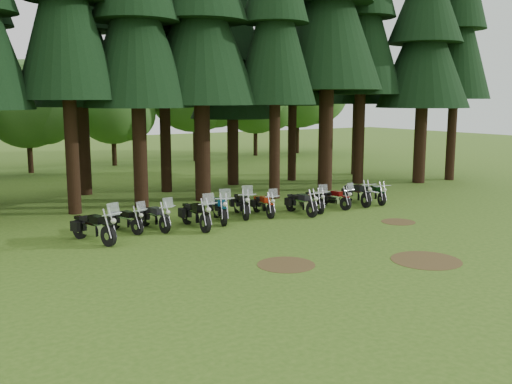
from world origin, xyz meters
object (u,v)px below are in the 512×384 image
Objects in this scene: motorcycle_10 at (357,194)px; motorcycle_8 at (314,201)px; motorcycle_3 at (196,215)px; motorcycle_11 at (374,194)px; motorcycle_0 at (94,228)px; motorcycle_1 at (126,221)px; motorcycle_7 at (301,204)px; motorcycle_9 at (334,199)px; motorcycle_2 at (155,218)px; motorcycle_4 at (220,209)px; motorcycle_5 at (241,205)px; motorcycle_6 at (263,205)px.

motorcycle_8 is at bearing -165.61° from motorcycle_10.
motorcycle_3 is 9.86m from motorcycle_11.
motorcycle_1 is (1.51, 0.94, -0.09)m from motorcycle_0.
motorcycle_7 is 2.20m from motorcycle_9.
motorcycle_2 is 1.10× the size of motorcycle_11.
motorcycle_1 is 0.99× the size of motorcycle_9.
motorcycle_9 is (7.34, 0.32, -0.09)m from motorcycle_3.
motorcycle_11 is (3.72, -0.00, -0.02)m from motorcycle_8.
motorcycle_4 reaches higher than motorcycle_10.
motorcycle_9 is 0.88× the size of motorcycle_10.
motorcycle_5 is at bearing 158.76° from motorcycle_7.
motorcycle_10 is at bearing 12.54° from motorcycle_5.
motorcycle_11 is at bearing 4.89° from motorcycle_7.
motorcycle_3 is at bearing -141.37° from motorcycle_5.
motorcycle_7 is at bearing -17.85° from motorcycle_0.
motorcycle_4 is 1.35m from motorcycle_5.
motorcycle_11 is at bearing -16.75° from motorcycle_0.
motorcycle_2 is 1.00× the size of motorcycle_7.
motorcycle_0 is 5.49m from motorcycle_4.
motorcycle_3 is at bearing -32.70° from motorcycle_2.
motorcycle_11 is at bearing 5.43° from motorcycle_6.
motorcycle_2 is at bearing -166.19° from motorcycle_11.
motorcycle_8 is at bearing 14.74° from motorcycle_4.
motorcycle_0 is 1.09× the size of motorcycle_7.
motorcycle_10 is at bearing -3.11° from motorcycle_9.
motorcycle_4 is (2.85, -0.10, 0.05)m from motorcycle_2.
motorcycle_5 is (2.70, 1.02, -0.01)m from motorcycle_3.
motorcycle_3 is 6.14m from motorcycle_8.
motorcycle_1 is at bearing 174.70° from motorcycle_7.
motorcycle_3 is 1.20× the size of motorcycle_9.
motorcycle_5 is at bearing -174.09° from motorcycle_10.
motorcycle_6 is (2.22, 0.09, -0.08)m from motorcycle_4.
motorcycle_0 is 2.71m from motorcycle_2.
motorcycle_5 is at bearing 169.60° from motorcycle_6.
motorcycle_2 is at bearing -170.97° from motorcycle_6.
motorcycle_3 is at bearing -36.02° from motorcycle_1.
motorcycle_11 is (12.39, -0.61, -0.00)m from motorcycle_1.
motorcycle_10 is at bearing 4.64° from motorcycle_3.
motorcycle_4 is 1.04× the size of motorcycle_10.
motorcycle_0 is 11.39m from motorcycle_9.
motorcycle_4 is at bearing 24.85° from motorcycle_3.
motorcycle_1 is at bearing -160.61° from motorcycle_5.
motorcycle_11 is (9.85, 0.28, -0.09)m from motorcycle_3.
motorcycle_1 is 5.24m from motorcycle_5.
motorcycle_8 is at bearing -164.13° from motorcycle_11.
motorcycle_7 is at bearing -12.99° from motorcycle_2.
motorcycle_5 is 1.17× the size of motorcycle_11.
motorcycle_11 is (7.15, -0.73, -0.08)m from motorcycle_5.
motorcycle_0 is 12.88m from motorcycle_10.
motorcycle_1 reaches higher than motorcycle_9.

